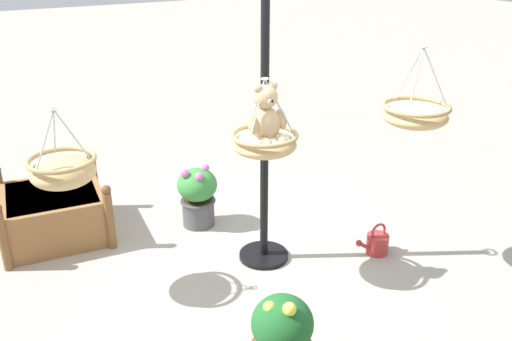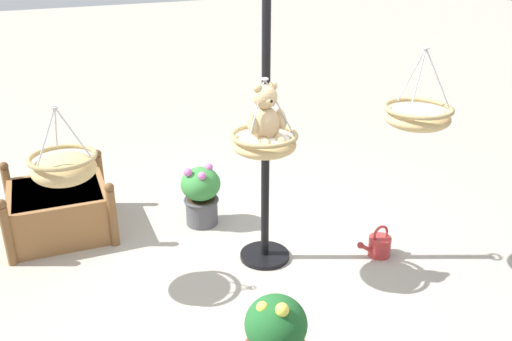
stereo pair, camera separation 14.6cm
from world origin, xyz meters
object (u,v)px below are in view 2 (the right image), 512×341
Objects in this scene: hanging_basket_left_high at (417,116)px; wooden_planter_box at (59,209)px; teddy_bear at (266,118)px; watering_can at (379,245)px; potted_plant_fern_front at (276,335)px; hanging_basket_right_low at (64,167)px; display_pole_central at (265,187)px; potted_plant_flowering_red at (201,194)px; hanging_basket_with_teddy at (264,142)px.

wooden_planter_box is at bearing -38.93° from hanging_basket_left_high.
hanging_basket_left_high reaches higher than teddy_bear.
teddy_bear is at bearing -20.09° from hanging_basket_left_high.
hanging_basket_left_high is 1.30m from watering_can.
hanging_basket_right_low is at bearing -57.62° from potted_plant_fern_front.
display_pole_central is 6.59× the size of watering_can.
teddy_bear is 0.74× the size of hanging_basket_left_high.
wooden_planter_box is 3.04× the size of watering_can.
display_pole_central reaches higher than hanging_basket_left_high.
teddy_bear is at bearing 95.22° from potted_plant_flowering_red.
hanging_basket_with_teddy is at bearing 59.04° from display_pole_central.
hanging_basket_left_high reaches higher than watering_can.
potted_plant_fern_front is at bearing 64.29° from display_pole_central.
hanging_basket_left_high reaches higher than hanging_basket_right_low.
display_pole_central reaches higher than hanging_basket_with_teddy.
teddy_bear reaches higher than potted_plant_fern_front.
wooden_planter_box is (1.38, -1.60, -1.16)m from teddy_bear.
watering_can is at bearing 169.59° from hanging_basket_with_teddy.
display_pole_central is 0.59m from hanging_basket_with_teddy.
hanging_basket_left_high is 1.00× the size of potted_plant_flowering_red.
hanging_basket_with_teddy reaches higher than hanging_basket_right_low.
hanging_basket_left_high is at bearing -160.78° from potted_plant_fern_front.
wooden_planter_box reaches higher than watering_can.
potted_plant_flowering_red is (-1.30, -0.56, -0.75)m from hanging_basket_right_low.
hanging_basket_with_teddy is at bearing 95.33° from potted_plant_flowering_red.
display_pole_central is 3.85× the size of hanging_basket_with_teddy.
watering_can is (-1.18, 1.30, -0.23)m from potted_plant_flowering_red.
wooden_planter_box is at bearing -91.34° from hanging_basket_right_low.
hanging_basket_with_teddy is 1.51m from hanging_basket_right_low.
hanging_basket_right_low is at bearing -10.64° from display_pole_central.
hanging_basket_left_high is at bearing 158.88° from hanging_basket_with_teddy.
hanging_basket_right_low is at bearing -21.14° from hanging_basket_with_teddy.
wooden_planter_box is 1.69× the size of potted_plant_flowering_red.
wooden_planter_box is (-0.02, -1.04, -0.83)m from hanging_basket_right_low.
hanging_basket_with_teddy is 0.20m from teddy_bear.
display_pole_central is 1.62m from hanging_basket_right_low.
potted_plant_fern_front is (1.56, 0.54, -1.11)m from hanging_basket_left_high.
hanging_basket_right_low is 1.01× the size of potted_plant_fern_front.
potted_plant_fern_front reaches higher than watering_can.
hanging_basket_with_teddy is 0.95× the size of hanging_basket_left_high.
wooden_planter_box reaches higher than potted_plant_fern_front.
display_pole_central reaches higher than watering_can.
wooden_planter_box reaches higher than potted_plant_flowering_red.
hanging_basket_left_high reaches higher than hanging_basket_with_teddy.
teddy_bear is (0.15, 0.27, 0.71)m from display_pole_central.
hanging_basket_left_high is at bearing 144.83° from display_pole_central.
wooden_planter_box is 1.81× the size of potted_plant_fern_front.
display_pole_central reaches higher than wooden_planter_box.
watering_can is (-0.92, 0.45, -0.60)m from display_pole_central.
watering_can is (-2.47, 0.74, -0.98)m from hanging_basket_right_low.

